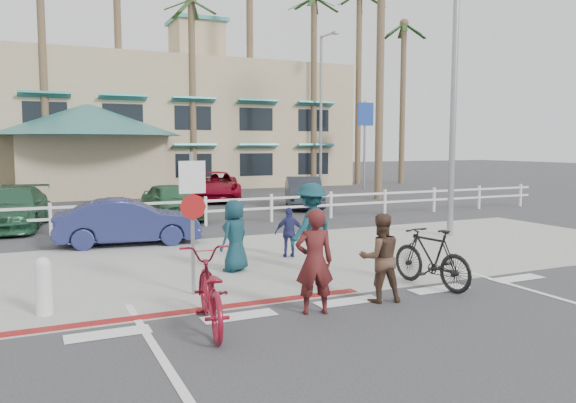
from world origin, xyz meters
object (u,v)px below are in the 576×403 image
sign_post (192,216)px  bike_red (209,291)px  car_white_sedan (128,222)px  bike_black (431,257)px

sign_post → bike_red: 2.15m
bike_red → car_white_sedan: size_ratio=0.57×
bike_red → car_white_sedan: car_white_sedan is taller
bike_black → car_white_sedan: size_ratio=0.50×
bike_black → car_white_sedan: car_white_sedan is taller
sign_post → bike_red: sign_post is taller
sign_post → bike_red: (-0.29, -1.94, -0.88)m
bike_red → bike_black: bike_red is taller
car_white_sedan → sign_post: bearing=-171.1°
bike_red → car_white_sedan: (0.06, 7.72, 0.06)m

